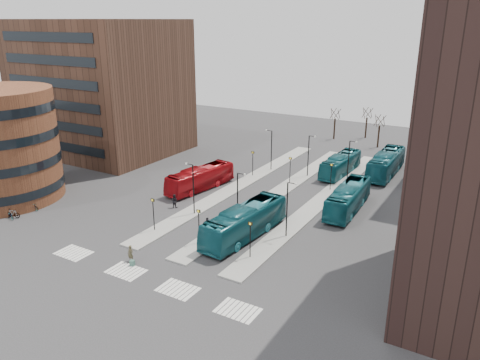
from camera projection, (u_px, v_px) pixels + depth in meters
The scene contains 22 objects.
ground at pixel (101, 295), 39.23m from camera, with size 160.00×160.00×0.00m, color #2E2E31.
island_left at pixel (241, 184), 65.55m from camera, with size 2.50×45.00×0.15m, color gray.
island_mid at pixel (280, 192), 62.65m from camera, with size 2.50×45.00×0.15m, color gray.
island_right at pixel (322, 200), 59.76m from camera, with size 2.50×45.00×0.15m, color gray.
suitcase at pixel (132, 263), 43.89m from camera, with size 0.42×0.34×0.53m, color navy.
red_bus at pixel (200, 178), 63.29m from camera, with size 2.60×11.09×3.09m, color #A20C13.
teal_bus_a at pixel (245, 222), 49.24m from camera, with size 2.90×12.40×3.45m, color #12535E.
teal_bus_b at pixel (341, 164), 69.48m from camera, with size 2.55×10.92×3.04m, color #135661.
teal_bus_c at pixel (348, 198), 56.18m from camera, with size 2.70×11.53×3.21m, color #145C67.
teal_bus_d at pixel (386, 163), 69.17m from camera, with size 2.93×12.52×3.49m, color #145664.
traveller at pixel (131, 254), 44.43m from camera, with size 0.60×0.40×1.66m, color #4B442D.
commuter_a at pixel (174, 201), 57.32m from camera, with size 0.83×0.65×1.72m, color black.
commuter_b at pixel (207, 225), 50.48m from camera, with size 1.03×0.43×1.76m, color black.
commuter_c at pixel (209, 227), 50.16m from camera, with size 1.08×0.62×1.68m, color black.
bicycle_near at pixel (11, 215), 54.20m from camera, with size 0.58×1.67×0.88m, color gray.
bicycle_mid at pixel (12, 213), 54.35m from camera, with size 0.52×1.85×1.11m, color gray.
bicycle_far at pixel (33, 207), 56.58m from camera, with size 0.62×1.79×0.94m, color gray.
crosswalk_stripes at pixel (149, 279), 41.64m from camera, with size 22.35×2.40×0.01m.
office_block at pixel (102, 87), 79.69m from camera, with size 25.00×20.12×22.00m.
sign_poles at pixel (252, 190), 56.39m from camera, with size 12.45×22.12×3.65m.
lamp_posts at pixel (278, 171), 59.58m from camera, with size 14.04×20.24×6.12m.
bare_trees at pixel (360, 127), 88.05m from camera, with size 10.97×8.14×5.90m.
Camera 1 is at (27.35, -23.26, 21.91)m, focal length 35.00 mm.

